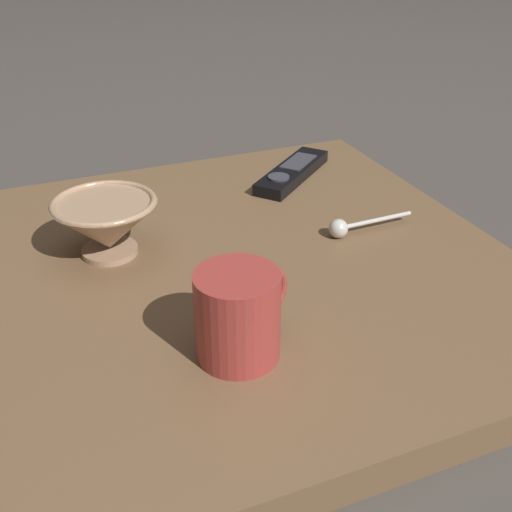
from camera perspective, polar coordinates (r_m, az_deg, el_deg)
ground_plane at (r=0.80m, az=-0.93°, el=-2.73°), size 6.00×6.00×0.00m
table at (r=0.79m, az=-0.94°, el=-1.54°), size 0.68×0.65×0.04m
cereal_bowl at (r=0.80m, az=-13.34°, el=2.80°), size 0.13×0.13×0.07m
coffee_mug at (r=0.60m, az=-1.55°, el=-5.33°), size 0.08×0.11×0.09m
teaspoon at (r=0.84m, az=8.09°, el=2.61°), size 0.03×0.13×0.03m
tv_remote_near at (r=1.01m, az=3.29°, el=7.57°), size 0.15×0.17×0.02m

